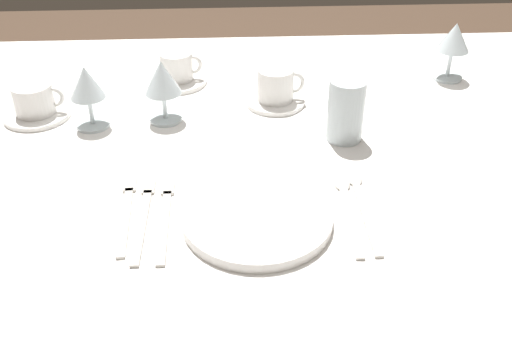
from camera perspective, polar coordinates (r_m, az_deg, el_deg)
The scene contains 17 objects.
dining_table at distance 1.23m, azimuth -2.16°, elevation -0.44°, with size 1.80×1.11×0.74m.
dinner_plate at distance 0.97m, azimuth 0.35°, elevation -4.48°, with size 0.24×0.24×0.02m, color white.
fork_outer at distance 1.00m, azimuth -8.38°, elevation -4.28°, with size 0.02×0.22×0.00m.
fork_inner at distance 1.00m, azimuth -10.40°, elevation -4.23°, with size 0.02×0.22×0.00m.
fork_salad at distance 1.02m, azimuth -11.97°, elevation -3.79°, with size 0.03×0.21×0.00m.
spoon_soup at distance 1.02m, azimuth 8.89°, elevation -3.26°, with size 0.03×0.22×0.01m.
spoon_dessert at distance 1.03m, azimuth 10.20°, elevation -2.89°, with size 0.03×0.23×0.01m.
saucer_left at distance 1.33m, azimuth 2.00°, elevation 6.60°, with size 0.13×0.13×0.01m, color white.
coffee_cup_left at distance 1.31m, azimuth 2.11°, elevation 8.18°, with size 0.10×0.08×0.07m.
saucer_right at distance 1.43m, azimuth -7.29°, elevation 8.44°, with size 0.14×0.14×0.01m, color white.
coffee_cup_right at distance 1.41m, azimuth -7.32°, elevation 9.81°, with size 0.10×0.07×0.06m.
saucer_far at distance 1.35m, azimuth -19.89°, elevation 5.04°, with size 0.14×0.14×0.01m, color white.
coffee_cup_far at distance 1.34m, azimuth -20.13°, elevation 6.42°, with size 0.10×0.08×0.06m.
wine_glass_centre at distance 1.48m, azimuth 18.43°, elevation 11.66°, with size 0.07×0.07×0.14m.
wine_glass_left at distance 1.23m, azimuth -8.71°, elevation 8.47°, with size 0.08×0.08×0.13m.
wine_glass_right at distance 1.24m, azimuth -15.60°, elevation 7.73°, with size 0.07×0.07×0.13m.
drink_tumbler at distance 1.18m, azimuth 8.68°, elevation 5.36°, with size 0.07×0.07×0.13m.
Camera 1 is at (-0.00, -1.02, 1.35)m, focal length 42.13 mm.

